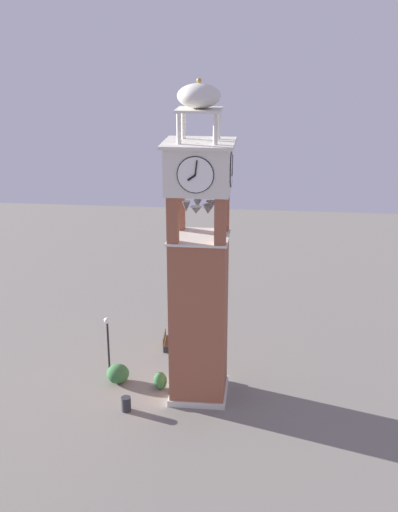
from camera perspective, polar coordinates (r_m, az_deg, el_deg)
The scene contains 7 objects.
ground at distance 36.38m, azimuth 0.00°, elevation -12.19°, with size 80.00×80.00×0.00m, color gray.
clock_tower at distance 33.25m, azimuth 0.00°, elevation -1.71°, with size 3.50×3.50×17.02m.
park_bench at distance 41.07m, azimuth -2.93°, elevation -7.55°, with size 0.54×1.62×0.95m.
lamp_post at distance 37.18m, azimuth -8.16°, elevation -7.08°, with size 0.36×0.36×3.75m.
trash_bin at distance 34.93m, azimuth -6.54°, elevation -13.01°, with size 0.52×0.52×0.80m, color #2D2D33.
shrub_near_entry at distance 36.63m, azimuth -3.49°, elevation -11.06°, with size 0.75×0.75×1.02m, color #336638.
shrub_left_of_tower at distance 37.47m, azimuth -7.27°, elevation -10.39°, with size 1.28×1.28×1.09m, color #336638.
Camera 1 is at (-3.36, 30.89, 18.92)m, focal length 44.73 mm.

